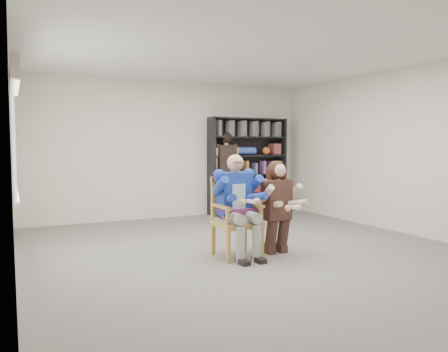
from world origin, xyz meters
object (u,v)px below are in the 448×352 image
seated_man (237,205)px  bookshelf (248,166)px  kneeling_woman (278,208)px  standing_man (226,174)px  armchair (237,217)px

seated_man → bookshelf: 3.86m
bookshelf → kneeling_woman: bearing=-112.7°
bookshelf → standing_man: (-0.57, -0.09, -0.16)m
kneeling_woman → armchair: bearing=168.6°
bookshelf → standing_man: bookshelf is taller
seated_man → kneeling_woman: (0.58, -0.12, -0.06)m
kneeling_woman → standing_man: standing_man is taller
kneeling_woman → bookshelf: (1.42, 3.40, 0.41)m
bookshelf → seated_man: bearing=-121.4°
kneeling_woman → bookshelf: bearing=67.6°
armchair → standing_man: size_ratio=0.60×
seated_man → standing_man: size_ratio=0.79×
standing_man → armchair: bearing=-113.5°
seated_man → kneeling_woman: seated_man is taller
seated_man → kneeling_woman: bearing=-11.4°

